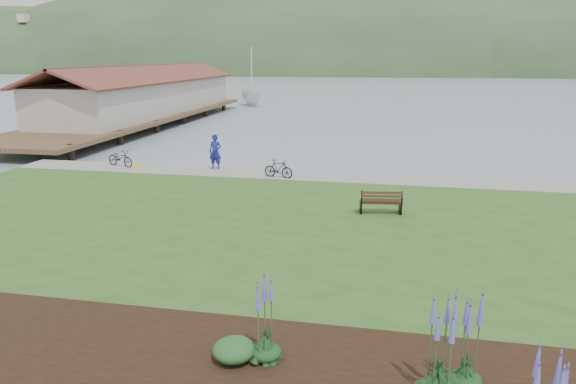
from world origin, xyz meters
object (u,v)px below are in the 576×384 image
(sailboat, at_px, (252,106))
(park_bench, at_px, (381,202))
(person, at_px, (215,149))
(bicycle_a, at_px, (120,158))

(sailboat, bearing_deg, park_bench, -103.09)
(park_bench, bearing_deg, person, 136.36)
(park_bench, height_order, bicycle_a, park_bench)
(park_bench, relative_size, sailboat, 0.07)
(park_bench, distance_m, bicycle_a, 15.33)
(sailboat, bearing_deg, bicycle_a, -119.42)
(person, bearing_deg, sailboat, 105.66)
(park_bench, xyz_separation_m, sailboat, (-17.20, 45.11, -0.88))
(person, bearing_deg, park_bench, -32.37)
(person, height_order, bicycle_a, person)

